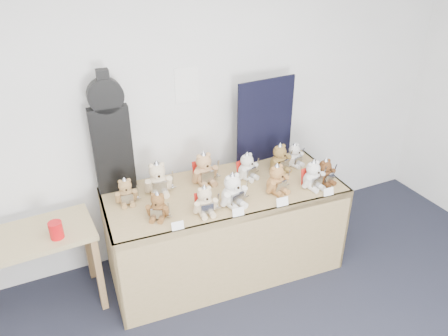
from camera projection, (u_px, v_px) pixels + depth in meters
name	position (u px, v px, depth m)	size (l,w,h in m)	color
room_shell	(187.00, 85.00, 3.62)	(6.00, 6.00, 6.00)	white
display_table	(228.00, 212.00, 3.62)	(2.02, 0.95, 0.82)	olive
side_table	(34.00, 248.00, 3.26)	(0.91, 0.53, 0.74)	#967F51
guitar_case	(111.00, 135.00, 3.37)	(0.31, 0.11, 1.00)	black
navy_board	(265.00, 121.00, 3.89)	(0.58, 0.02, 0.77)	black
red_cup	(56.00, 230.00, 3.14)	(0.10, 0.10, 0.13)	red
teddy_front_far_left	(158.00, 207.00, 3.21)	(0.19, 0.19, 0.24)	brown
teddy_front_left	(205.00, 201.00, 3.26)	(0.21, 0.18, 0.26)	beige
teddy_front_centre	(233.00, 191.00, 3.35)	(0.25, 0.22, 0.30)	silver
teddy_front_right	(277.00, 180.00, 3.52)	(0.23, 0.21, 0.28)	#A8733F
teddy_front_far_right	(313.00, 176.00, 3.58)	(0.23, 0.19, 0.27)	silver
teddy_front_end	(325.00, 173.00, 3.65)	(0.21, 0.18, 0.25)	#53331C
teddy_back_left	(158.00, 179.00, 3.50)	(0.25, 0.21, 0.31)	beige
teddy_back_centre_left	(204.00, 169.00, 3.65)	(0.25, 0.21, 0.31)	tan
teddy_back_centre_right	(247.00, 167.00, 3.72)	(0.22, 0.20, 0.26)	beige
teddy_back_right	(280.00, 159.00, 3.84)	(0.23, 0.20, 0.28)	olive
teddy_back_end	(294.00, 156.00, 3.93)	(0.20, 0.18, 0.24)	white
teddy_back_far_left	(126.00, 192.00, 3.38)	(0.20, 0.16, 0.24)	#987447
entry_card_a	(178.00, 226.00, 3.10)	(0.09, 0.00, 0.06)	white
entry_card_b	(238.00, 212.00, 3.25)	(0.09, 0.00, 0.07)	white
entry_card_c	(282.00, 202.00, 3.37)	(0.10, 0.00, 0.07)	white
entry_card_d	(329.00, 192.00, 3.50)	(0.09, 0.00, 0.07)	white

